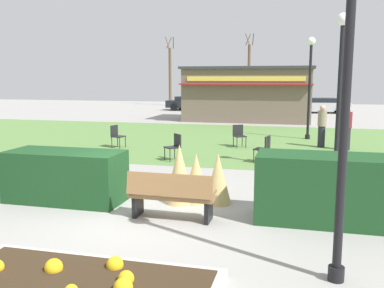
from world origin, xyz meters
TOP-DOWN VIEW (x-y plane):
  - ground_plane at (0.00, 0.00)m, footprint 80.00×80.00m
  - lawn_patch at (0.00, 10.73)m, footprint 36.00×12.00m
  - flower_bed at (0.44, -3.22)m, footprint 3.60×1.85m
  - park_bench at (0.76, -0.13)m, footprint 1.71×0.55m
  - hedge_left at (-1.90, 0.50)m, footprint 2.60×1.10m
  - hedge_right at (3.68, 0.46)m, footprint 2.66×1.10m
  - ornamental_grass_behind_left at (1.44, 1.16)m, footprint 0.60×0.60m
  - ornamental_grass_behind_right at (0.96, 1.13)m, footprint 0.62×0.62m
  - ornamental_grass_behind_center at (0.61, 1.00)m, footprint 0.66×0.66m
  - lamppost_near at (3.68, -2.00)m, footprint 0.36×0.36m
  - lamppost_mid at (4.21, 4.96)m, footprint 0.36×0.36m
  - lamppost_far at (3.55, 11.99)m, footprint 0.36×0.36m
  - food_kiosk at (-0.11, 19.83)m, footprint 8.22×4.34m
  - cafe_chair_west at (-3.88, 7.66)m, footprint 0.52×0.52m
  - cafe_chair_east at (0.82, 8.97)m, footprint 0.60×0.60m
  - cafe_chair_center at (-0.88, 5.68)m, footprint 0.62×0.62m
  - cafe_chair_north at (2.07, 5.96)m, footprint 0.54×0.54m
  - person_strolling at (4.93, 9.25)m, footprint 0.34×0.34m
  - person_standing at (4.03, 9.74)m, footprint 0.34×0.34m
  - parked_car_west_slot at (-5.81, 27.45)m, footprint 4.27×2.19m
  - parked_car_center_slot at (-0.76, 27.45)m, footprint 4.31×2.28m
  - parked_car_east_slot at (4.87, 27.44)m, footprint 4.34×2.33m
  - tree_left_bg at (-1.80, 34.85)m, footprint 0.91×0.96m
  - tree_right_bg at (-9.59, 33.55)m, footprint 0.91×0.96m

SIDE VIEW (x-z plane):
  - ground_plane at x=0.00m, z-range 0.00..0.00m
  - lawn_patch at x=0.00m, z-range 0.00..0.01m
  - flower_bed at x=0.44m, z-range -0.07..0.25m
  - park_bench at x=0.76m, z-range 0.01..0.96m
  - cafe_chair_west at x=-3.88m, z-range 0.08..0.97m
  - cafe_chair_east at x=0.82m, z-range 0.08..0.97m
  - cafe_chair_center at x=-0.88m, z-range 0.08..0.97m
  - cafe_chair_north at x=2.07m, z-range 0.08..0.97m
  - ornamental_grass_behind_right at x=0.96m, z-range 0.00..1.10m
  - ornamental_grass_behind_left at x=1.44m, z-range 0.00..1.14m
  - hedge_left at x=-1.90m, z-range 0.00..1.14m
  - parked_car_west_slot at x=-5.81m, z-range 0.04..1.24m
  - parked_car_center_slot at x=-0.76m, z-range 0.04..1.24m
  - parked_car_east_slot at x=4.87m, z-range 0.04..1.24m
  - hedge_right at x=3.68m, z-range 0.00..1.30m
  - ornamental_grass_behind_center at x=0.61m, z-range 0.00..1.31m
  - person_strolling at x=4.93m, z-range 0.02..1.71m
  - person_standing at x=4.03m, z-range 0.02..1.71m
  - food_kiosk at x=-0.11m, z-range 0.01..3.47m
  - lamppost_near at x=3.68m, z-range 0.57..5.09m
  - lamppost_mid at x=4.21m, z-range 0.57..5.09m
  - lamppost_far at x=3.55m, z-range 0.57..5.09m
  - tree_right_bg at x=-9.59m, z-range -0.37..6.43m
  - tree_left_bg at x=-1.80m, z-range -0.37..6.70m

